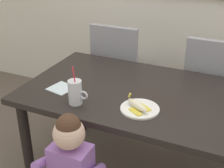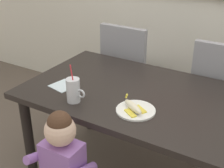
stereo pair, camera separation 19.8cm
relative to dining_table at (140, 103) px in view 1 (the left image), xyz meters
name	(u,v)px [view 1 (the left image)]	position (x,y,z in m)	size (l,w,h in m)	color
dining_table	(140,103)	(0.00, 0.00, 0.00)	(1.51, 0.91, 0.72)	black
dining_chair_left	(119,68)	(-0.44, 0.67, -0.09)	(0.44, 0.44, 0.96)	gray
dining_chair_right	(211,86)	(0.38, 0.64, -0.09)	(0.44, 0.45, 0.96)	gray
toddler_standing	(71,164)	(-0.17, -0.60, -0.11)	(0.33, 0.24, 0.84)	#3F4760
milk_cup	(75,93)	(-0.30, -0.31, 0.16)	(0.13, 0.08, 0.25)	silver
snack_plate	(140,109)	(0.08, -0.22, 0.10)	(0.23, 0.23, 0.01)	white
peeled_banana	(138,106)	(0.07, -0.23, 0.12)	(0.17, 0.15, 0.07)	#F4EAC6
paper_napkin	(61,88)	(-0.49, -0.18, 0.09)	(0.15, 0.15, 0.00)	silver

